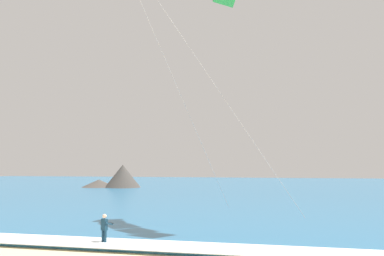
# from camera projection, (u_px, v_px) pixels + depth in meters

# --- Properties ---
(sea) EXTENTS (200.00, 120.00, 0.20)m
(sea) POSITION_uv_depth(u_px,v_px,m) (258.00, 188.00, 77.92)
(sea) COLOR teal
(sea) RESTS_ON ground
(surf_foam) EXTENTS (200.00, 2.76, 0.04)m
(surf_foam) POSITION_uv_depth(u_px,v_px,m) (161.00, 246.00, 20.84)
(surf_foam) COLOR white
(surf_foam) RESTS_ON sea
(surfboard) EXTENTS (1.02, 1.45, 0.09)m
(surfboard) POSITION_uv_depth(u_px,v_px,m) (104.00, 246.00, 21.72)
(surfboard) COLOR #E04C38
(surfboard) RESTS_ON ground
(kitesurfer) EXTENTS (0.67, 0.66, 1.69)m
(kitesurfer) POSITION_uv_depth(u_px,v_px,m) (105.00, 228.00, 21.82)
(kitesurfer) COLOR #143347
(kitesurfer) RESTS_ON ground
(headland_left) EXTENTS (11.74, 8.68, 4.40)m
(headland_left) POSITION_uv_depth(u_px,v_px,m) (118.00, 179.00, 77.11)
(headland_left) COLOR #47423D
(headland_left) RESTS_ON ground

